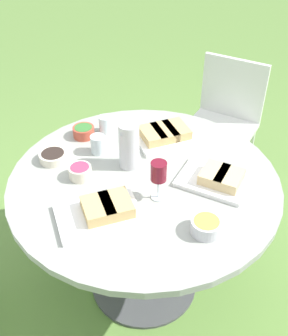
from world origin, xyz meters
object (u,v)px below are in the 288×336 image
(chair_far_back, at_px, (225,115))
(dining_table, at_px, (144,199))
(water_pitcher, at_px, (129,145))
(wine_glass, at_px, (159,173))

(chair_far_back, bearing_deg, dining_table, 15.47)
(dining_table, height_order, water_pitcher, water_pitcher)
(chair_far_back, bearing_deg, water_pitcher, 9.65)
(chair_far_back, xyz_separation_m, wine_glass, (1.14, 0.44, 0.39))
(chair_far_back, height_order, water_pitcher, water_pitcher)
(dining_table, xyz_separation_m, chair_far_back, (-1.08, -0.30, -0.12))
(dining_table, bearing_deg, wine_glass, 69.43)
(dining_table, distance_m, wine_glass, 0.31)
(dining_table, xyz_separation_m, wine_glass, (0.05, 0.14, 0.27))
(dining_table, distance_m, water_pitcher, 0.28)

